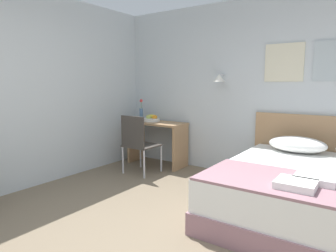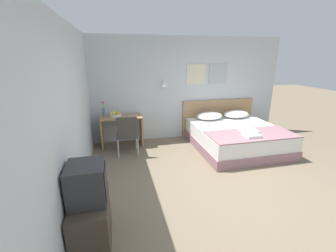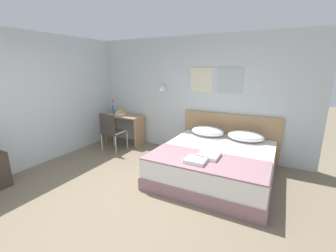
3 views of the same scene
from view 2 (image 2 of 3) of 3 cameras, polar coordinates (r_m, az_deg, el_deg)
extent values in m
plane|color=#756651|center=(4.02, 15.63, -15.94)|extent=(24.00, 24.00, 0.00)
cube|color=silver|center=(6.05, 3.68, 9.40)|extent=(5.53, 0.06, 2.65)
cube|color=beige|center=(6.08, 7.10, 12.90)|extent=(0.52, 0.02, 0.52)
cube|color=#A8B7BC|center=(6.33, 12.59, 12.80)|extent=(0.52, 0.02, 0.52)
cylinder|color=#B2B2B7|center=(5.78, -1.28, 11.30)|extent=(0.02, 0.16, 0.02)
cone|color=white|center=(5.70, -1.08, 10.70)|extent=(0.17, 0.17, 0.12)
cube|color=silver|center=(2.99, -24.99, -0.73)|extent=(0.06, 5.80, 2.65)
cube|color=gray|center=(5.77, 16.76, -4.23)|extent=(1.96, 2.07, 0.22)
cube|color=white|center=(5.68, 17.00, -1.71)|extent=(1.92, 2.02, 0.32)
cube|color=#A87F56|center=(6.54, 12.49, 2.23)|extent=(2.08, 0.06, 1.00)
ellipsoid|color=white|center=(6.07, 10.50, 2.54)|extent=(0.70, 0.47, 0.20)
ellipsoid|color=white|center=(6.42, 16.93, 2.89)|extent=(0.70, 0.47, 0.20)
cube|color=gray|center=(5.15, 20.47, -2.02)|extent=(1.90, 0.83, 0.02)
cube|color=white|center=(5.26, 19.80, -1.07)|extent=(0.33, 0.36, 0.06)
cube|color=white|center=(4.98, 20.53, -2.19)|extent=(0.31, 0.28, 0.06)
cube|color=#A87F56|center=(5.60, -11.79, 2.22)|extent=(1.01, 0.48, 0.03)
cube|color=#A87F56|center=(5.72, -16.39, -1.75)|extent=(0.04, 0.44, 0.72)
cube|color=#A87F56|center=(5.74, -6.75, -1.07)|extent=(0.04, 0.44, 0.72)
cube|color=#3D3833|center=(5.19, -10.35, -2.32)|extent=(0.47, 0.47, 0.02)
cube|color=#3D3833|center=(4.90, -10.35, -0.44)|extent=(0.43, 0.03, 0.48)
cylinder|color=#B7B7BC|center=(5.47, -12.63, -3.95)|extent=(0.03, 0.03, 0.43)
cylinder|color=#B7B7BC|center=(5.48, -8.11, -3.62)|extent=(0.03, 0.03, 0.43)
cylinder|color=#B7B7BC|center=(5.07, -12.51, -5.70)|extent=(0.03, 0.03, 0.43)
cylinder|color=#B7B7BC|center=(5.08, -7.62, -5.33)|extent=(0.03, 0.03, 0.43)
cylinder|color=silver|center=(5.60, -13.14, 2.61)|extent=(0.28, 0.28, 0.05)
sphere|color=orange|center=(5.60, -12.61, 3.15)|extent=(0.09, 0.09, 0.09)
ellipsoid|color=yellow|center=(5.63, -13.52, 3.22)|extent=(0.22, 0.15, 0.08)
sphere|color=#B2C156|center=(5.55, -13.55, 2.93)|extent=(0.08, 0.08, 0.08)
cylinder|color=#4C7099|center=(5.63, -15.99, 3.30)|extent=(0.06, 0.06, 0.21)
cylinder|color=#3D7538|center=(5.59, -16.14, 5.05)|extent=(0.01, 0.01, 0.14)
sphere|color=#DB3838|center=(5.58, -16.20, 5.75)|extent=(0.06, 0.06, 0.06)
cube|color=#3D3328|center=(3.01, -18.87, -22.08)|extent=(0.42, 0.75, 0.61)
cube|color=#2D2D30|center=(2.71, -19.98, -13.42)|extent=(0.40, 0.43, 0.45)
cube|color=black|center=(2.69, -15.57, -13.21)|extent=(0.01, 0.35, 0.35)
camera|label=1|loc=(3.54, 52.56, -1.90)|focal=32.00mm
camera|label=3|loc=(3.91, 64.22, 4.56)|focal=24.00mm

